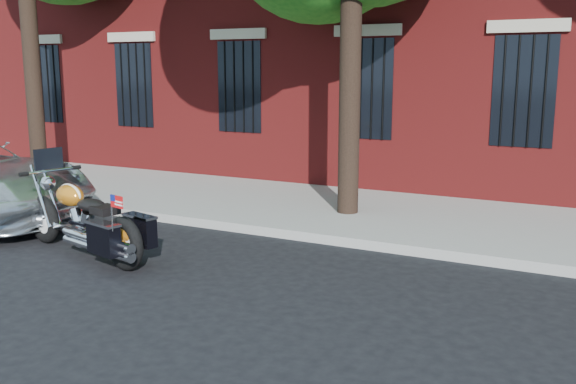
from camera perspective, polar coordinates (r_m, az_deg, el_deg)
The scene contains 4 objects.
ground at distance 8.98m, azimuth -4.72°, elevation -6.04°, with size 120.00×120.00×0.00m, color black.
curb at distance 10.11m, azimuth -0.58°, elevation -3.62°, with size 40.00×0.16×0.15m, color gray.
sidewalk at distance 11.76m, azimuth 3.71°, elevation -1.55°, with size 40.00×3.60×0.15m, color gray.
motorcycle at distance 9.35m, azimuth -17.51°, elevation -2.69°, with size 2.77×1.27×1.47m.
Camera 1 is at (4.57, -7.27, 2.62)m, focal length 40.00 mm.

